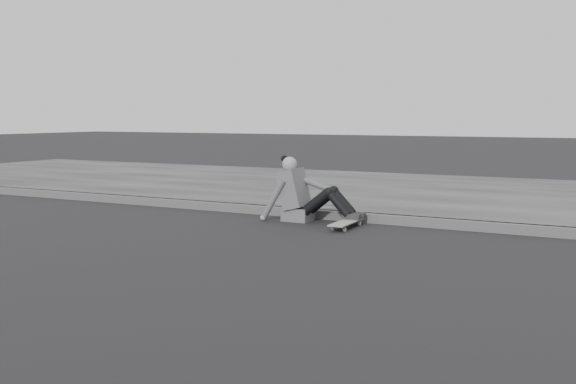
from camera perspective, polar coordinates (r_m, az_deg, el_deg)
name	(u,v)px	position (r m, az deg, el deg)	size (l,w,h in m)	color
ground	(274,261)	(6.29, -1.24, -6.13)	(80.00, 80.00, 0.00)	black
curb	(365,218)	(8.60, 6.86, -2.27)	(24.00, 0.16, 0.12)	#494949
sidewalk	(424,193)	(11.46, 12.02, -0.12)	(24.00, 6.00, 0.12)	#383838
skateboard	(347,222)	(8.11, 5.23, -2.71)	(0.20, 0.78, 0.09)	#979792
seated_woman	(302,194)	(8.58, 1.30, -0.21)	(1.38, 0.46, 0.88)	#505053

